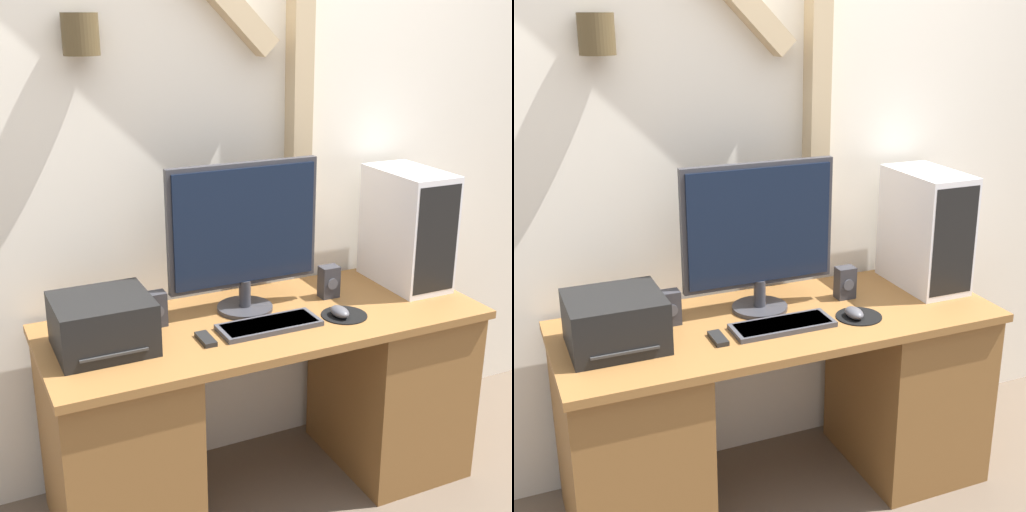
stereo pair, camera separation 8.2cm
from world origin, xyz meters
TOP-DOWN VIEW (x-y plane):
  - wall_back at (-0.00, 0.66)m, footprint 6.40×0.17m
  - desk at (0.00, 0.31)m, footprint 1.60×0.61m
  - monitor at (-0.04, 0.40)m, footprint 0.57×0.21m
  - keyboard at (-0.02, 0.22)m, footprint 0.36×0.14m
  - mousepad at (0.27, 0.20)m, footprint 0.17×0.17m
  - mouse at (0.24, 0.19)m, footprint 0.06×0.09m
  - computer_tower at (0.67, 0.39)m, footprint 0.21×0.37m
  - printer at (-0.58, 0.31)m, footprint 0.31×0.28m
  - speaker_left at (-0.37, 0.41)m, footprint 0.07×0.06m
  - speaker_right at (0.31, 0.38)m, footprint 0.07×0.06m
  - remote_control at (-0.26, 0.21)m, footprint 0.04×0.11m

SIDE VIEW (x-z plane):
  - desk at x=0.00m, z-range 0.01..0.75m
  - mousepad at x=0.27m, z-range 0.73..0.74m
  - remote_control at x=-0.26m, z-range 0.73..0.75m
  - keyboard at x=-0.02m, z-range 0.73..0.75m
  - mouse at x=0.24m, z-range 0.74..0.77m
  - speaker_left at x=-0.37m, z-range 0.73..0.86m
  - speaker_right at x=0.31m, z-range 0.73..0.86m
  - printer at x=-0.58m, z-range 0.73..0.91m
  - computer_tower at x=0.67m, z-range 0.73..1.19m
  - monitor at x=-0.04m, z-range 0.76..1.31m
  - wall_back at x=0.00m, z-range 0.01..2.71m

